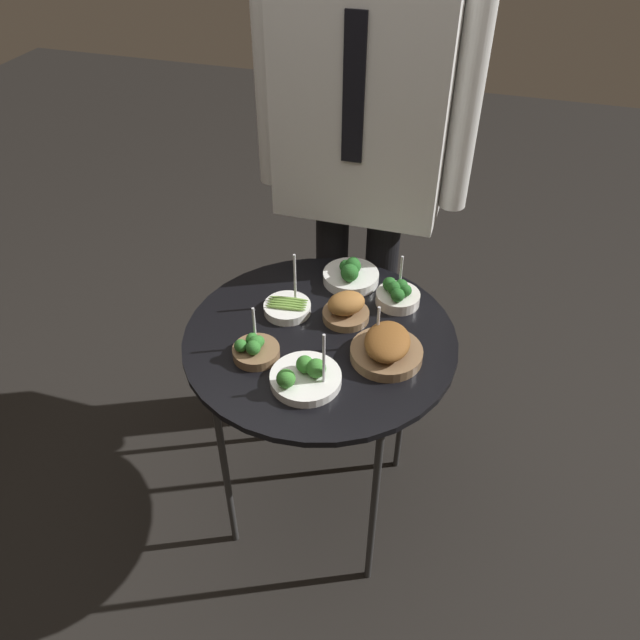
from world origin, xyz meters
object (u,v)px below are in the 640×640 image
(bowl_broccoli_front_center, at_px, (305,376))
(serving_cart, at_px, (320,349))
(bowl_asparagus_center, at_px, (287,307))
(waiter_figure, at_px, (362,133))
(bowl_roast_front_right, at_px, (387,348))
(bowl_broccoli_mid_left, at_px, (351,274))
(bowl_broccoli_back_right, at_px, (255,349))
(bowl_roast_mid_right, at_px, (346,308))
(bowl_broccoli_back_left, at_px, (397,295))

(bowl_broccoli_front_center, bearing_deg, serving_cart, 95.30)
(bowl_asparagus_center, bearing_deg, waiter_figure, 77.38)
(waiter_figure, bearing_deg, bowl_asparagus_center, -102.62)
(bowl_roast_front_right, relative_size, bowl_broccoli_mid_left, 1.12)
(bowl_broccoli_back_right, xyz_separation_m, bowl_asparagus_center, (0.02, 0.19, -0.01))
(bowl_roast_mid_right, height_order, bowl_broccoli_mid_left, same)
(bowl_broccoli_back_right, distance_m, bowl_broccoli_mid_left, 0.40)
(bowl_asparagus_center, height_order, bowl_broccoli_mid_left, bowl_asparagus_center)
(bowl_roast_mid_right, height_order, bowl_broccoli_front_center, bowl_broccoli_front_center)
(serving_cart, distance_m, bowl_broccoli_back_right, 0.19)
(bowl_broccoli_front_center, height_order, bowl_asparagus_center, same)
(bowl_broccoli_back_left, height_order, bowl_broccoli_mid_left, bowl_broccoli_back_left)
(bowl_broccoli_front_center, xyz_separation_m, bowl_broccoli_back_left, (0.15, 0.36, 0.01))
(serving_cart, xyz_separation_m, bowl_broccoli_back_left, (0.16, 0.19, 0.08))
(serving_cart, xyz_separation_m, bowl_roast_front_right, (0.18, -0.03, 0.08))
(bowl_broccoli_mid_left, bearing_deg, bowl_broccoli_front_center, -90.03)
(bowl_asparagus_center, relative_size, waiter_figure, 0.10)
(serving_cart, relative_size, bowl_roast_mid_right, 5.64)
(serving_cart, height_order, bowl_roast_mid_right, bowl_roast_mid_right)
(bowl_broccoli_mid_left, relative_size, waiter_figure, 0.09)
(serving_cart, bearing_deg, bowl_broccoli_back_right, -136.86)
(bowl_roast_mid_right, relative_size, bowl_broccoli_back_right, 1.02)
(serving_cart, distance_m, bowl_roast_front_right, 0.20)
(bowl_roast_mid_right, xyz_separation_m, waiter_figure, (-0.07, 0.39, 0.31))
(serving_cart, relative_size, bowl_broccoli_mid_left, 4.52)
(serving_cart, height_order, waiter_figure, waiter_figure)
(bowl_roast_mid_right, bearing_deg, serving_cart, -118.50)
(bowl_broccoli_mid_left, bearing_deg, bowl_broccoli_back_right, -111.65)
(serving_cart, relative_size, bowl_roast_front_right, 4.03)
(bowl_broccoli_front_center, height_order, bowl_broccoli_mid_left, bowl_broccoli_front_center)
(bowl_roast_mid_right, height_order, bowl_broccoli_back_left, bowl_broccoli_back_left)
(bowl_roast_front_right, distance_m, bowl_broccoli_mid_left, 0.33)
(bowl_broccoli_back_right, relative_size, bowl_asparagus_center, 0.76)
(bowl_broccoli_back_right, relative_size, bowl_roast_front_right, 0.70)
(bowl_roast_front_right, distance_m, waiter_figure, 0.63)
(serving_cart, bearing_deg, bowl_broccoli_back_left, 49.34)
(bowl_broccoli_front_center, bearing_deg, waiter_figure, 93.20)
(bowl_roast_front_right, xyz_separation_m, waiter_figure, (-0.20, 0.51, 0.31))
(bowl_broccoli_front_center, height_order, bowl_roast_front_right, bowl_broccoli_front_center)
(serving_cart, bearing_deg, bowl_roast_front_right, -10.87)
(bowl_roast_mid_right, distance_m, bowl_broccoli_back_right, 0.27)
(bowl_broccoli_front_center, distance_m, bowl_broccoli_mid_left, 0.42)
(waiter_figure, bearing_deg, bowl_roast_mid_right, -80.41)
(bowl_broccoli_front_center, relative_size, bowl_roast_front_right, 0.95)
(bowl_broccoli_front_center, height_order, bowl_broccoli_back_right, bowl_broccoli_front_center)
(bowl_broccoli_back_left, distance_m, bowl_broccoli_back_right, 0.43)
(serving_cart, height_order, bowl_broccoli_mid_left, bowl_broccoli_mid_left)
(bowl_roast_mid_right, distance_m, bowl_asparagus_center, 0.16)
(bowl_broccoli_back_right, relative_size, bowl_broccoli_mid_left, 0.79)
(bowl_roast_mid_right, bearing_deg, waiter_figure, 99.59)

